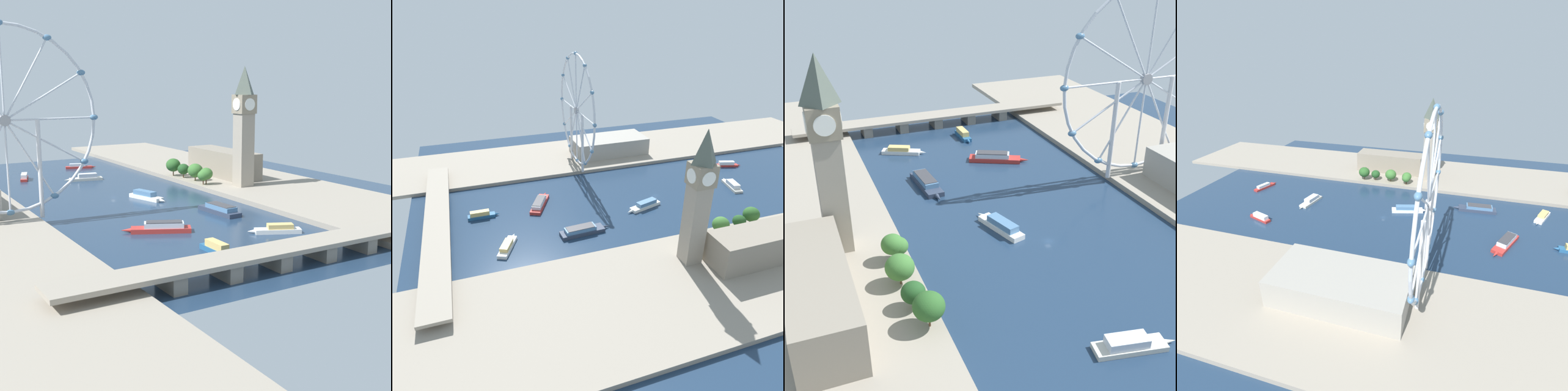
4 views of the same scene
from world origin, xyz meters
TOP-DOWN VIEW (x-y plane):
  - ground_plane at (0.00, 0.00)m, footprint 384.19×384.19m
  - riverbank_left at (-107.10, 0.00)m, footprint 90.00×520.00m
  - riverbank_right at (107.10, 0.00)m, footprint 90.00×520.00m
  - clock_tower at (-88.49, 24.40)m, footprint 13.52×13.52m
  - parliament_block at (-101.00, -18.99)m, footprint 22.00×70.78m
  - tree_row_embankment at (-68.78, -16.48)m, footprint 14.67×55.06m
  - ferris_wheel at (77.40, 43.74)m, footprint 102.21×3.20m
  - riverside_hall at (99.21, 2.27)m, footprint 36.92×75.34m
  - river_bridge at (0.00, 170.37)m, footprint 196.19×16.96m
  - tour_boat_1 at (14.02, 94.94)m, footprint 34.74×20.99m
  - tour_boat_2 at (-15.86, 17.48)m, footprint 13.53×31.25m
  - tour_boat_3 at (-7.76, -70.83)m, footprint 29.55×11.79m
  - tour_boat_4 at (-34.80, 75.51)m, footprint 10.78×36.81m
  - tour_boat_5 at (9.93, 139.96)m, footprint 5.35×23.13m
  - tour_boat_6 at (32.93, -96.69)m, footprint 10.91×23.75m
  - tour_boat_7 at (-35.98, 127.50)m, footprint 26.75×15.85m

SIDE VIEW (x-z plane):
  - ground_plane at x=0.00m, z-range 0.00..0.00m
  - riverbank_left at x=-107.10m, z-range 0.00..3.00m
  - riverbank_right at x=107.10m, z-range 0.00..3.00m
  - tour_boat_7 at x=-35.98m, z-range -0.47..4.30m
  - tour_boat_3 at x=-7.76m, z-range -0.51..4.73m
  - tour_boat_6 at x=32.93m, z-range -0.36..4.80m
  - tour_boat_2 at x=-15.86m, z-range -0.46..5.02m
  - tour_boat_1 at x=14.02m, z-range -0.47..5.09m
  - tour_boat_4 at x=-34.80m, z-range -0.43..5.14m
  - tour_boat_5 at x=9.93m, z-range -0.43..5.19m
  - river_bridge at x=0.00m, z-range 1.99..10.73m
  - tree_row_embankment at x=-68.78m, z-range 3.84..17.40m
  - riverside_hall at x=99.21m, z-range 3.00..19.53m
  - parliament_block at x=-101.00m, z-range 3.00..23.16m
  - clock_tower at x=-88.49m, z-range 4.67..87.62m
  - ferris_wheel at x=77.40m, z-range 3.68..107.37m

